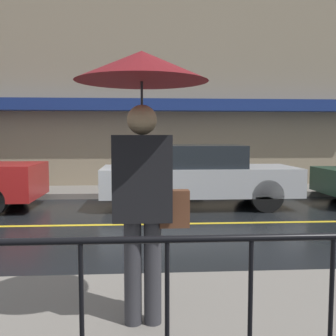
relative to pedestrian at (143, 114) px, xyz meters
The scene contains 6 objects.
ground_plane 4.88m from the pedestrian, 110.00° to the left, with size 80.00×80.00×0.00m, color black.
sidewalk_far 8.51m from the pedestrian, 100.68° to the left, with size 28.00×1.74×0.15m.
lane_marking 4.87m from the pedestrian, 110.00° to the left, with size 25.20×0.12×0.01m.
building_storefront 9.42m from the pedestrian, 99.54° to the left, with size 28.00×0.85×6.69m.
pedestrian is the anchor object (origin of this frame).
car_silver 6.26m from the pedestrian, 78.01° to the left, with size 4.52×1.72×1.46m.
Camera 1 is at (1.54, -7.36, 1.69)m, focal length 42.00 mm.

